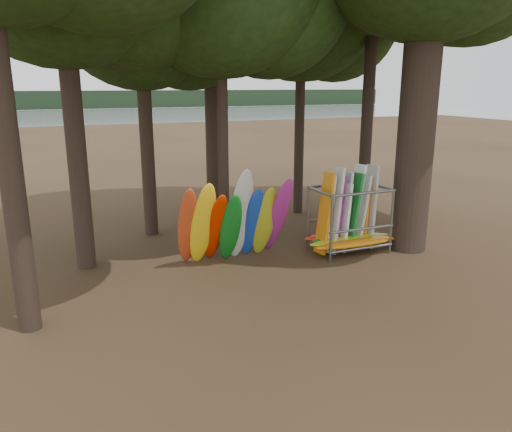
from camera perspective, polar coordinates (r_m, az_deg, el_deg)
name	(u,v)px	position (r m, az deg, el deg)	size (l,w,h in m)	color
ground	(294,271)	(15.01, 4.38, -6.31)	(120.00, 120.00, 0.00)	#47331E
lake	(97,125)	(72.94, -17.67, 9.90)	(160.00, 160.00, 0.00)	gray
far_shore	(75,100)	(122.67, -19.98, 12.38)	(160.00, 4.00, 4.00)	black
kayak_row	(234,222)	(15.30, -2.55, -0.74)	(3.59, 1.93, 3.15)	#C9401A
storage_rack	(349,221)	(16.77, 10.56, -0.57)	(3.09, 1.53, 2.87)	slate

